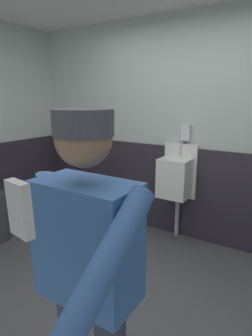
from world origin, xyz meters
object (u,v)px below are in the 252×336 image
at_px(soap_dispenser, 186,132).
at_px(person, 87,267).
at_px(cell_phone, 20,209).
at_px(urinal_solo, 176,177).

bearing_deg(soap_dispenser, person, -79.48).
xyz_separation_m(cell_phone, soap_dispenser, (-0.70, 2.77, -0.19)).
bearing_deg(soap_dispenser, urinal_solo, -112.10).
distance_m(urinal_solo, cell_phone, 2.84).
bearing_deg(urinal_solo, cell_phone, -74.30).
height_order(person, soap_dispenser, person).
relative_size(person, cell_phone, 14.83).
height_order(person, cell_phone, person).
xyz_separation_m(person, cell_phone, (0.28, -0.50, 0.50)).
bearing_deg(cell_phone, soap_dispenser, 113.29).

